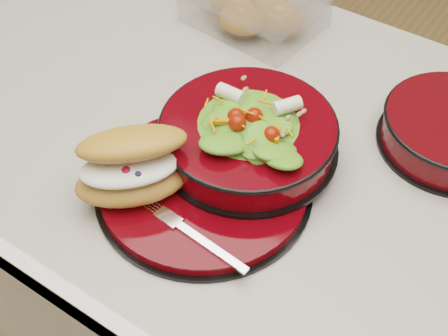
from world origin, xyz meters
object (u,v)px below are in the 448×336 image
Objects in this scene: island_counter at (256,294)px; dinner_plate at (204,186)px; fork at (197,238)px; salad_bowl at (248,129)px; pastry_box at (254,2)px; croissant at (132,167)px.

dinner_plate reaches higher than island_counter.
island_counter is 0.52m from fork.
salad_bowl is at bearing 16.56° from fork.
fork is at bearing -78.95° from salad_bowl.
island_counter is 0.57m from pastry_box.
croissant reaches higher than pastry_box.
dinner_plate is at bearing -3.32° from croissant.
island_counter is at bearing 13.21° from fork.
island_counter is 4.81× the size of salad_bowl.
fork is 0.62× the size of pastry_box.
dinner_plate is 0.41m from pastry_box.
croissant is (-0.09, -0.20, 0.51)m from island_counter.
salad_bowl reaches higher than pastry_box.
island_counter is at bearing 82.08° from dinner_plate.
pastry_box is (-0.16, 0.38, 0.03)m from dinner_plate.
pastry_box is at bearing 29.60° from fork.
salad_bowl reaches higher than croissant.
island_counter is 8.41× the size of fork.
dinner_plate is 0.10m from salad_bowl.
salad_bowl is at bearing -93.78° from island_counter.
croissant reaches higher than fork.
dinner_plate is 1.71× the size of croissant.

